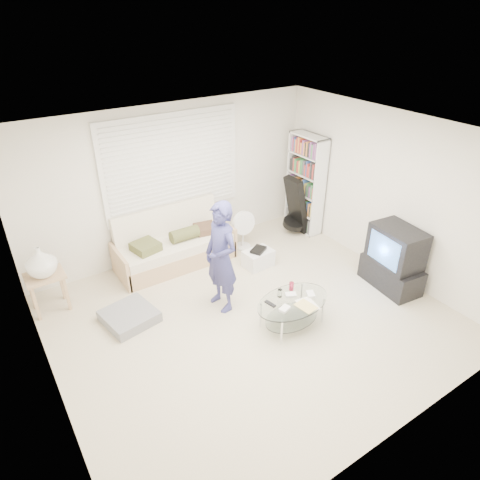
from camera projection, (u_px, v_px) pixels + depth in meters
ground at (251, 318)px, 5.86m from camera, size 5.00×5.00×0.00m
room_shell at (231, 198)px, 5.40m from camera, size 5.02×4.52×2.51m
window_blinds at (173, 165)px, 6.69m from camera, size 2.32×0.08×1.62m
futon_sofa at (174, 246)px, 6.95m from camera, size 1.92×0.77×0.94m
grey_floor_pillow at (129, 316)px, 5.79m from camera, size 0.74×0.74×0.14m
side_table at (41, 264)px, 5.68m from camera, size 0.50×0.41×1.00m
bookshelf at (305, 184)px, 7.73m from camera, size 0.28×0.76×1.80m
guitar_case at (296, 209)px, 7.77m from camera, size 0.42×0.41×1.08m
floor_fan at (243, 227)px, 7.34m from camera, size 0.42×0.29×0.71m
storage_bin at (258, 258)px, 6.95m from camera, size 0.48×0.35×0.32m
tv_unit at (394, 259)px, 6.30m from camera, size 0.58×0.95×0.98m
coffee_table at (293, 305)px, 5.60m from camera, size 1.09×0.72×0.51m
standing_person at (221, 258)px, 5.72m from camera, size 0.43×0.62×1.60m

